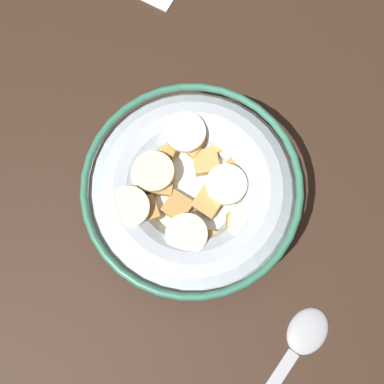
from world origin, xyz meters
TOP-DOWN VIEW (x-y plane):
  - ground_plane at (0.00, 0.00)cm, footprint 93.68×93.68cm
  - cereal_bowl at (0.01, 0.01)cm, footprint 17.38×17.38cm
  - spoon at (-14.39, 4.41)cm, footprint 3.32×14.31cm

SIDE VIEW (x-z plane):
  - ground_plane at x=0.00cm, z-range -2.00..0.00cm
  - spoon at x=-14.39cm, z-range -0.06..0.74cm
  - cereal_bowl at x=0.01cm, z-range 0.10..5.53cm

